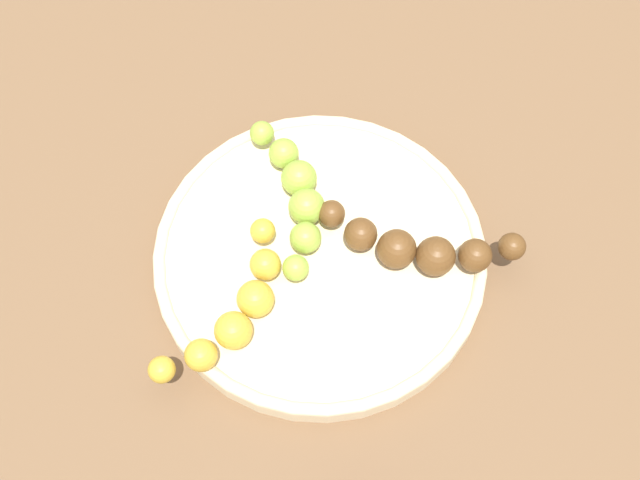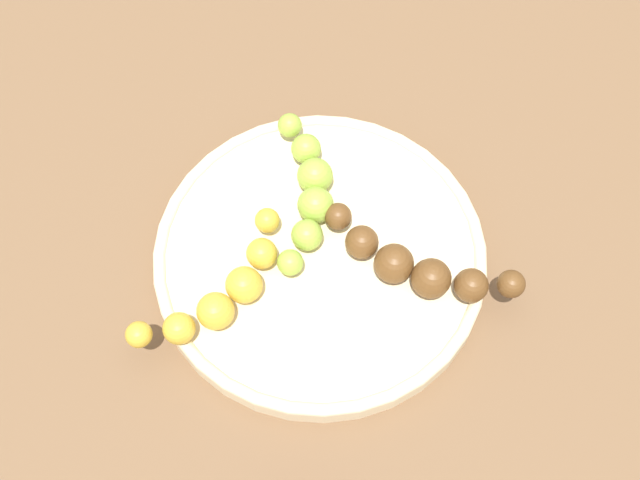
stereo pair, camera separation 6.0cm
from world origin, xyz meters
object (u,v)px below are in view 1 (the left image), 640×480
banana_overripe (417,246)px  banana_spotted (236,309)px  fruit_bowl (320,255)px  banana_green (296,194)px

banana_overripe → banana_spotted: bearing=-57.2°
fruit_bowl → banana_green: banana_green is taller
fruit_bowl → banana_overripe: bearing=-72.8°
banana_spotted → banana_green: bearing=98.0°
fruit_bowl → banana_spotted: size_ratio=1.78×
fruit_bowl → banana_green: bearing=43.8°
fruit_bowl → banana_overripe: size_ratio=1.62×
banana_spotted → banana_overripe: 0.15m
fruit_bowl → banana_green: (0.04, 0.03, 0.02)m
fruit_bowl → banana_overripe: banana_overripe is taller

